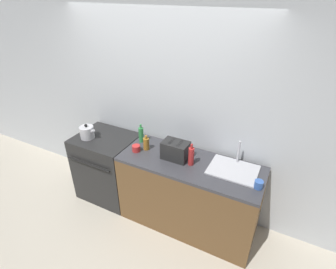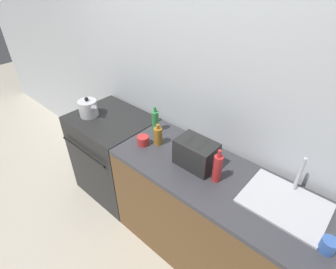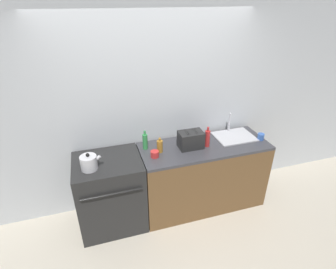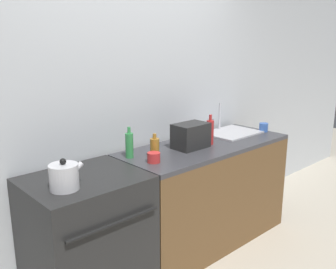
{
  "view_description": "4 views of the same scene",
  "coord_description": "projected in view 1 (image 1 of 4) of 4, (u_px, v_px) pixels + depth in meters",
  "views": [
    {
      "loc": [
        1.46,
        -1.93,
        2.67
      ],
      "look_at": [
        0.26,
        0.4,
        1.18
      ],
      "focal_mm": 28.0,
      "sensor_mm": 36.0,
      "label": 1
    },
    {
      "loc": [
        1.24,
        -0.93,
        2.26
      ],
      "look_at": [
        0.07,
        0.38,
        1.04
      ],
      "focal_mm": 28.0,
      "sensor_mm": 36.0,
      "label": 2
    },
    {
      "loc": [
        -0.71,
        -2.27,
        2.61
      ],
      "look_at": [
        0.1,
        0.33,
        1.16
      ],
      "focal_mm": 28.0,
      "sensor_mm": 36.0,
      "label": 3
    },
    {
      "loc": [
        -1.81,
        -1.79,
        1.84
      ],
      "look_at": [
        0.2,
        0.41,
        1.07
      ],
      "focal_mm": 40.0,
      "sensor_mm": 36.0,
      "label": 4
    }
  ],
  "objects": [
    {
      "name": "ground_plane",
      "position": [
        136.0,
        222.0,
        3.39
      ],
      "size": [
        12.0,
        12.0,
        0.0
      ],
      "primitive_type": "plane",
      "color": "beige"
    },
    {
      "name": "wall_back",
      "position": [
        160.0,
        111.0,
        3.29
      ],
      "size": [
        8.0,
        0.05,
        2.6
      ],
      "color": "silver",
      "rests_on": "ground_plane"
    },
    {
      "name": "stove",
      "position": [
        108.0,
        166.0,
        3.66
      ],
      "size": [
        0.78,
        0.68,
        0.94
      ],
      "color": "black",
      "rests_on": "ground_plane"
    },
    {
      "name": "counter_block",
      "position": [
        189.0,
        194.0,
        3.17
      ],
      "size": [
        1.64,
        0.64,
        0.94
      ],
      "color": "brown",
      "rests_on": "ground_plane"
    },
    {
      "name": "kettle",
      "position": [
        87.0,
        132.0,
        3.39
      ],
      "size": [
        0.23,
        0.18,
        0.2
      ],
      "color": "silver",
      "rests_on": "stove"
    },
    {
      "name": "toaster",
      "position": [
        175.0,
        150.0,
        2.97
      ],
      "size": [
        0.3,
        0.2,
        0.21
      ],
      "color": "black",
      "rests_on": "counter_block"
    },
    {
      "name": "sink_tray",
      "position": [
        233.0,
        169.0,
        2.82
      ],
      "size": [
        0.51,
        0.4,
        0.28
      ],
      "color": "#B7B7BC",
      "rests_on": "counter_block"
    },
    {
      "name": "bottle_amber",
      "position": [
        146.0,
        144.0,
        3.15
      ],
      "size": [
        0.07,
        0.07,
        0.19
      ],
      "color": "#9E6B23",
      "rests_on": "counter_block"
    },
    {
      "name": "bottle_red",
      "position": [
        191.0,
        156.0,
        2.86
      ],
      "size": [
        0.06,
        0.06,
        0.26
      ],
      "color": "#B72828",
      "rests_on": "counter_block"
    },
    {
      "name": "bottle_green",
      "position": [
        141.0,
        134.0,
        3.29
      ],
      "size": [
        0.06,
        0.06,
        0.24
      ],
      "color": "#338C47",
      "rests_on": "counter_block"
    },
    {
      "name": "cup_red",
      "position": [
        136.0,
        148.0,
        3.13
      ],
      "size": [
        0.1,
        0.1,
        0.08
      ],
      "color": "red",
      "rests_on": "counter_block"
    },
    {
      "name": "cup_blue",
      "position": [
        259.0,
        184.0,
        2.56
      ],
      "size": [
        0.09,
        0.09,
        0.08
      ],
      "color": "#3860B2",
      "rests_on": "counter_block"
    }
  ]
}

